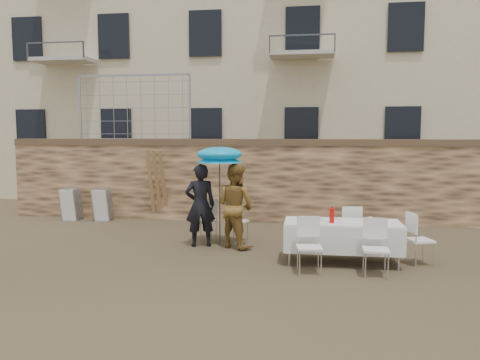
# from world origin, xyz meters

# --- Properties ---
(ground) EXTENTS (80.00, 80.00, 0.00)m
(ground) POSITION_xyz_m (0.00, 0.00, 0.00)
(ground) COLOR brown
(ground) RESTS_ON ground
(stone_wall) EXTENTS (13.00, 0.50, 2.20)m
(stone_wall) POSITION_xyz_m (0.00, 5.00, 1.10)
(stone_wall) COLOR #916C48
(stone_wall) RESTS_ON ground
(apartment_building) EXTENTS (20.00, 8.00, 15.00)m
(apartment_building) POSITION_xyz_m (0.00, 12.00, 7.50)
(apartment_building) COLOR #C6B78F
(apartment_building) RESTS_ON ground
(chain_link_fence) EXTENTS (3.20, 0.06, 1.80)m
(chain_link_fence) POSITION_xyz_m (-3.00, 5.00, 3.10)
(chain_link_fence) COLOR gray
(chain_link_fence) RESTS_ON stone_wall
(man_suit) EXTENTS (0.74, 0.60, 1.76)m
(man_suit) POSITION_xyz_m (-0.41, 1.94, 0.88)
(man_suit) COLOR black
(man_suit) RESTS_ON ground
(woman_dress) EXTENTS (1.08, 1.03, 1.77)m
(woman_dress) POSITION_xyz_m (0.34, 1.94, 0.88)
(woman_dress) COLOR #B38036
(woman_dress) RESTS_ON ground
(umbrella) EXTENTS (1.00, 1.00, 2.01)m
(umbrella) POSITION_xyz_m (-0.01, 2.04, 1.89)
(umbrella) COLOR #3F3F44
(umbrella) RESTS_ON ground
(couple_chair_left) EXTENTS (0.65, 0.65, 0.96)m
(couple_chair_left) POSITION_xyz_m (-0.41, 2.49, 0.48)
(couple_chair_left) COLOR white
(couple_chair_left) RESTS_ON ground
(couple_chair_right) EXTENTS (0.62, 0.62, 0.96)m
(couple_chair_right) POSITION_xyz_m (0.29, 2.49, 0.48)
(couple_chair_right) COLOR white
(couple_chair_right) RESTS_ON ground
(banquet_table) EXTENTS (2.10, 0.85, 0.78)m
(banquet_table) POSITION_xyz_m (2.47, 1.03, 0.73)
(banquet_table) COLOR silver
(banquet_table) RESTS_ON ground
(soda_bottle) EXTENTS (0.09, 0.09, 0.26)m
(soda_bottle) POSITION_xyz_m (2.27, 0.88, 0.91)
(soda_bottle) COLOR red
(soda_bottle) RESTS_ON banquet_table
(table_chair_front_left) EXTENTS (0.53, 0.53, 0.96)m
(table_chair_front_left) POSITION_xyz_m (1.87, 0.28, 0.48)
(table_chair_front_left) COLOR white
(table_chair_front_left) RESTS_ON ground
(table_chair_front_right) EXTENTS (0.49, 0.49, 0.96)m
(table_chair_front_right) POSITION_xyz_m (2.97, 0.28, 0.48)
(table_chair_front_right) COLOR white
(table_chair_front_right) RESTS_ON ground
(table_chair_back) EXTENTS (0.55, 0.55, 0.96)m
(table_chair_back) POSITION_xyz_m (2.67, 1.83, 0.48)
(table_chair_back) COLOR white
(table_chair_back) RESTS_ON ground
(table_chair_side) EXTENTS (0.60, 0.60, 0.96)m
(table_chair_side) POSITION_xyz_m (3.87, 1.13, 0.48)
(table_chair_side) COLOR white
(table_chair_side) RESTS_ON ground
(chair_stack_left) EXTENTS (0.46, 0.55, 0.92)m
(chair_stack_left) POSITION_xyz_m (-4.60, 4.50, 0.46)
(chair_stack_left) COLOR white
(chair_stack_left) RESTS_ON ground
(chair_stack_right) EXTENTS (0.46, 0.47, 0.92)m
(chair_stack_right) POSITION_xyz_m (-3.70, 4.50, 0.46)
(chair_stack_right) COLOR white
(chair_stack_right) RESTS_ON ground
(wood_planks) EXTENTS (0.70, 0.20, 2.00)m
(wood_planks) POSITION_xyz_m (-2.10, 4.57, 1.00)
(wood_planks) COLOR #A37749
(wood_planks) RESTS_ON ground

